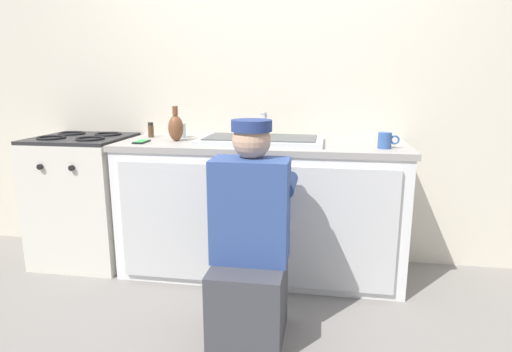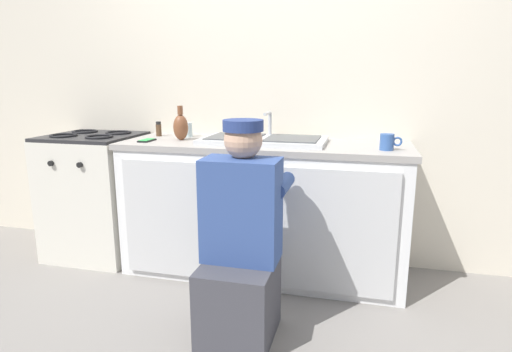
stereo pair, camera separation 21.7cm
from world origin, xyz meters
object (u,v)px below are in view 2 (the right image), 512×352
(sink_double_basin, at_px, (264,140))
(vase_decorative, at_px, (181,127))
(coffee_mug, at_px, (387,142))
(water_glass, at_px, (188,130))
(plumber_person, at_px, (241,249))
(cell_phone, at_px, (147,140))
(stove_range, at_px, (97,195))
(spice_bottle_pepper, at_px, (159,129))

(sink_double_basin, bearing_deg, vase_decorative, -178.35)
(sink_double_basin, distance_m, coffee_mug, 0.77)
(water_glass, distance_m, coffee_mug, 1.38)
(sink_double_basin, bearing_deg, plumber_person, -85.50)
(sink_double_basin, bearing_deg, coffee_mug, -8.71)
(sink_double_basin, height_order, plumber_person, plumber_person)
(cell_phone, bearing_deg, water_glass, 57.04)
(vase_decorative, height_order, water_glass, vase_decorative)
(sink_double_basin, height_order, coffee_mug, sink_double_basin)
(stove_range, bearing_deg, spice_bottle_pepper, 16.07)
(plumber_person, relative_size, water_glass, 11.04)
(plumber_person, relative_size, spice_bottle_pepper, 10.52)
(water_glass, height_order, cell_phone, water_glass)
(sink_double_basin, bearing_deg, cell_phone, -170.42)
(water_glass, xyz_separation_m, cell_phone, (-0.18, -0.28, -0.04))
(stove_range, height_order, cell_phone, stove_range)
(plumber_person, bearing_deg, spice_bottle_pepper, 134.55)
(vase_decorative, bearing_deg, water_glass, 95.91)
(plumber_person, xyz_separation_m, coffee_mug, (0.71, 0.64, 0.48))
(sink_double_basin, height_order, vase_decorative, vase_decorative)
(coffee_mug, bearing_deg, spice_bottle_pepper, 171.04)
(vase_decorative, bearing_deg, cell_phone, -150.04)
(coffee_mug, xyz_separation_m, cell_phone, (-1.53, -0.01, -0.04))
(stove_range, height_order, coffee_mug, coffee_mug)
(cell_phone, bearing_deg, vase_decorative, 29.96)
(spice_bottle_pepper, bearing_deg, stove_range, -163.93)
(sink_double_basin, relative_size, plumber_person, 0.72)
(water_glass, bearing_deg, vase_decorative, -84.09)
(spice_bottle_pepper, xyz_separation_m, water_glass, (0.22, 0.02, -0.00))
(sink_double_basin, distance_m, stove_range, 1.35)
(sink_double_basin, xyz_separation_m, plumber_person, (0.06, -0.75, -0.45))
(sink_double_basin, xyz_separation_m, spice_bottle_pepper, (-0.81, 0.13, 0.03))
(sink_double_basin, relative_size, vase_decorative, 3.48)
(plumber_person, bearing_deg, vase_decorative, 130.58)
(stove_range, distance_m, plumber_person, 1.53)
(water_glass, xyz_separation_m, coffee_mug, (1.35, -0.26, -0.00))
(spice_bottle_pepper, distance_m, coffee_mug, 1.59)
(stove_range, bearing_deg, sink_double_basin, 0.10)
(plumber_person, bearing_deg, sink_double_basin, 94.50)
(stove_range, bearing_deg, water_glass, 12.27)
(cell_phone, bearing_deg, stove_range, 165.88)
(sink_double_basin, relative_size, cell_phone, 5.71)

